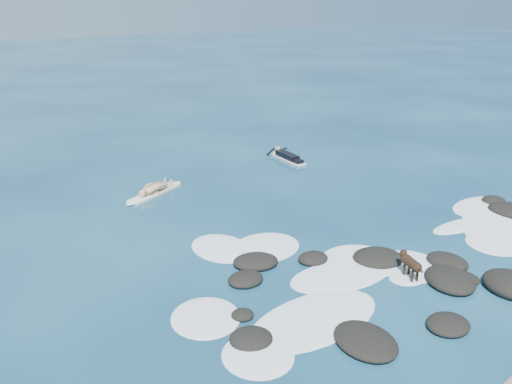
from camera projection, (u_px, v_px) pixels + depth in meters
ground at (374, 248)px, 17.57m from camera, size 160.00×160.00×0.00m
reef_rocks at (448, 270)px, 15.98m from camera, size 14.04×7.08×0.55m
breaking_foam at (382, 257)px, 16.93m from camera, size 14.50×7.49×0.12m
standing_surfer_rig at (154, 177)px, 21.84m from camera, size 2.83×1.80×1.77m
paddling_surfer_rig at (287, 157)px, 26.35m from camera, size 1.17×2.59×0.45m
dog at (410, 263)px, 15.55m from camera, size 0.44×1.15×0.74m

